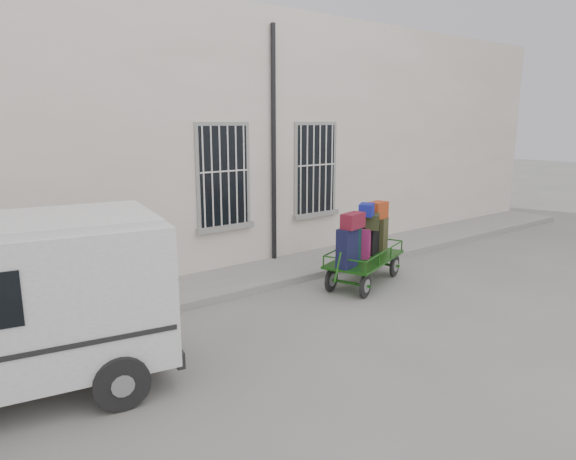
{
  "coord_description": "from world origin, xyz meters",
  "views": [
    {
      "loc": [
        -6.25,
        -6.89,
        3.45
      ],
      "look_at": [
        -0.12,
        1.0,
        1.32
      ],
      "focal_mm": 32.0,
      "sensor_mm": 36.0,
      "label": 1
    }
  ],
  "objects": [
    {
      "name": "luggage_cart",
      "position": [
        1.56,
        0.5,
        0.91
      ],
      "size": [
        2.59,
        1.71,
        1.75
      ],
      "rotation": [
        0.0,
        0.0,
        0.37
      ],
      "color": "black",
      "rests_on": "ground"
    },
    {
      "name": "ground",
      "position": [
        0.0,
        0.0,
        0.0
      ],
      "size": [
        80.0,
        80.0,
        0.0
      ],
      "primitive_type": "plane",
      "color": "slate",
      "rests_on": "ground"
    },
    {
      "name": "building",
      "position": [
        0.0,
        5.5,
        3.0
      ],
      "size": [
        24.0,
        5.15,
        6.0
      ],
      "color": "beige",
      "rests_on": "ground"
    },
    {
      "name": "sidewalk",
      "position": [
        0.0,
        2.2,
        0.07
      ],
      "size": [
        24.0,
        1.7,
        0.15
      ],
      "primitive_type": "cube",
      "color": "gray",
      "rests_on": "ground"
    }
  ]
}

